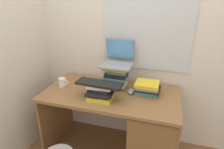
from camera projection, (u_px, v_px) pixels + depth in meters
name	position (u px, v px, depth m)	size (l,w,h in m)	color
wall_back	(122.00, 27.00, 1.97)	(6.00, 0.06, 2.60)	silver
wall_left	(22.00, 28.00, 1.88)	(0.05, 6.00, 2.60)	beige
desk	(142.00, 128.00, 1.86)	(1.31, 0.68, 0.72)	olive
book_stack_tall	(116.00, 76.00, 1.91)	(0.25, 0.20, 0.23)	#2672B2
book_stack_keyboard_riser	(100.00, 92.00, 1.72)	(0.25, 0.18, 0.14)	yellow
book_stack_side	(147.00, 88.00, 1.81)	(0.24, 0.21, 0.12)	teal
laptop	(118.00, 58.00, 1.91)	(0.30, 0.32, 0.25)	gray
keyboard	(99.00, 84.00, 1.68)	(0.42, 0.14, 0.02)	black
computer_mouse	(131.00, 91.00, 1.83)	(0.06, 0.10, 0.04)	#A5A8AD
mug	(63.00, 82.00, 1.96)	(0.11, 0.07, 0.09)	white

